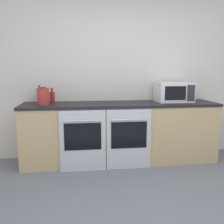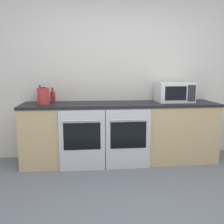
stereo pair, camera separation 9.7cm
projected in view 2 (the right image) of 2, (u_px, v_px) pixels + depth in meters
name	position (u px, v px, depth m)	size (l,w,h in m)	color
wall_back	(118.00, 74.00, 3.95)	(10.00, 0.06, 2.60)	silver
counter_back	(120.00, 132.00, 3.75)	(2.86, 0.65, 0.89)	tan
oven_left	(82.00, 140.00, 3.37)	(0.62, 0.06, 0.84)	silver
oven_right	(128.00, 139.00, 3.43)	(0.62, 0.06, 0.84)	silver
microwave	(174.00, 92.00, 3.79)	(0.53, 0.40, 0.30)	silver
bottle_red	(53.00, 97.00, 3.72)	(0.07, 0.07, 0.22)	maroon
bottle_blue	(40.00, 96.00, 3.74)	(0.06, 0.06, 0.26)	#234793
kettle	(43.00, 96.00, 3.48)	(0.17, 0.17, 0.24)	#B2332D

